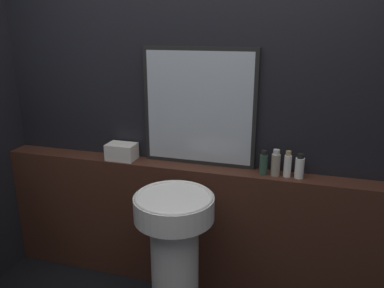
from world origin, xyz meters
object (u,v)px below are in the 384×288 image
at_px(mirror, 199,108).
at_px(conditioner_bottle, 276,163).
at_px(pedestal_sink, 175,252).
at_px(body_wash_bottle, 300,167).
at_px(towel_stack, 122,151).
at_px(shampoo_bottle, 264,163).
at_px(lotion_bottle, 288,165).

distance_m(mirror, conditioner_bottle, 0.60).
relative_size(mirror, conditioner_bottle, 4.58).
xyz_separation_m(pedestal_sink, conditioner_bottle, (0.51, 0.44, 0.44)).
height_order(mirror, body_wash_bottle, mirror).
bearing_deg(body_wash_bottle, pedestal_sink, -146.16).
distance_m(pedestal_sink, conditioner_bottle, 0.80).
xyz_separation_m(mirror, towel_stack, (-0.53, -0.07, -0.33)).
xyz_separation_m(towel_stack, conditioner_bottle, (1.04, 0.00, 0.02)).
bearing_deg(mirror, conditioner_bottle, -7.29).
distance_m(mirror, shampoo_bottle, 0.54).
bearing_deg(mirror, towel_stack, -173.04).
bearing_deg(conditioner_bottle, mirror, 172.71).
xyz_separation_m(conditioner_bottle, lotion_bottle, (0.07, 0.00, -0.00)).
bearing_deg(mirror, body_wash_bottle, -5.72).
xyz_separation_m(pedestal_sink, lotion_bottle, (0.58, 0.44, 0.44)).
relative_size(mirror, body_wash_bottle, 5.00).
xyz_separation_m(towel_stack, shampoo_bottle, (0.97, 0.00, 0.02)).
xyz_separation_m(lotion_bottle, body_wash_bottle, (0.07, 0.00, -0.01)).
height_order(mirror, shampoo_bottle, mirror).
bearing_deg(towel_stack, conditioner_bottle, 0.00).
distance_m(pedestal_sink, mirror, 0.90).
height_order(pedestal_sink, lotion_bottle, lotion_bottle).
distance_m(conditioner_bottle, lotion_bottle, 0.07).
relative_size(mirror, shampoo_bottle, 4.97).
bearing_deg(lotion_bottle, shampoo_bottle, 180.00).
bearing_deg(shampoo_bottle, conditioner_bottle, 0.00).
bearing_deg(conditioner_bottle, body_wash_bottle, 0.00).
xyz_separation_m(shampoo_bottle, conditioner_bottle, (0.07, 0.00, 0.01)).
xyz_separation_m(mirror, shampoo_bottle, (0.44, -0.07, -0.31)).
bearing_deg(shampoo_bottle, mirror, 171.50).
bearing_deg(conditioner_bottle, shampoo_bottle, 180.00).
bearing_deg(lotion_bottle, mirror, 173.59).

